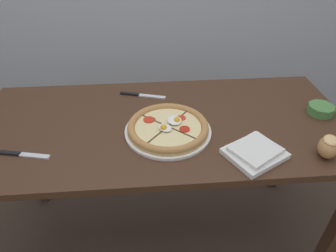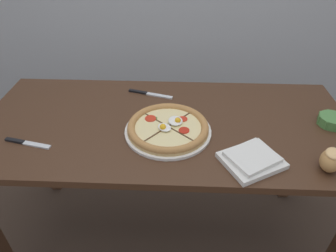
{
  "view_description": "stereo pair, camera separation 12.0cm",
  "coord_description": "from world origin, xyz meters",
  "px_view_note": "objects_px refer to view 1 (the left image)",
  "views": [
    {
      "loc": [
        -0.06,
        -1.04,
        1.52
      ],
      "look_at": [
        0.01,
        -0.07,
        0.81
      ],
      "focal_mm": 32.0,
      "sensor_mm": 36.0,
      "label": 1
    },
    {
      "loc": [
        0.06,
        -1.04,
        1.52
      ],
      "look_at": [
        0.01,
        -0.07,
        0.81
      ],
      "focal_mm": 32.0,
      "sensor_mm": 36.0,
      "label": 2
    }
  ],
  "objects_px": {
    "dining_table": "(164,141)",
    "knife_main": "(142,95)",
    "ramekin_bowl": "(321,109)",
    "napkin_folded": "(255,152)",
    "pizza": "(168,128)",
    "knife_spare": "(24,155)",
    "bread_piece_near": "(328,146)"
  },
  "relations": [
    {
      "from": "bread_piece_near",
      "to": "knife_spare",
      "type": "height_order",
      "value": "bread_piece_near"
    },
    {
      "from": "ramekin_bowl",
      "to": "knife_spare",
      "type": "distance_m",
      "value": 1.24
    },
    {
      "from": "pizza",
      "to": "ramekin_bowl",
      "type": "distance_m",
      "value": 0.69
    },
    {
      "from": "dining_table",
      "to": "knife_main",
      "type": "relative_size",
      "value": 7.18
    },
    {
      "from": "dining_table",
      "to": "pizza",
      "type": "distance_m",
      "value": 0.15
    },
    {
      "from": "pizza",
      "to": "knife_spare",
      "type": "bearing_deg",
      "value": -169.56
    },
    {
      "from": "dining_table",
      "to": "ramekin_bowl",
      "type": "relative_size",
      "value": 13.72
    },
    {
      "from": "bread_piece_near",
      "to": "pizza",
      "type": "bearing_deg",
      "value": 161.62
    },
    {
      "from": "dining_table",
      "to": "knife_spare",
      "type": "bearing_deg",
      "value": -161.94
    },
    {
      "from": "dining_table",
      "to": "knife_main",
      "type": "xyz_separation_m",
      "value": [
        -0.09,
        0.22,
        0.11
      ]
    },
    {
      "from": "ramekin_bowl",
      "to": "knife_spare",
      "type": "height_order",
      "value": "ramekin_bowl"
    },
    {
      "from": "dining_table",
      "to": "napkin_folded",
      "type": "bearing_deg",
      "value": -37.02
    },
    {
      "from": "ramekin_bowl",
      "to": "knife_main",
      "type": "xyz_separation_m",
      "value": [
        -0.78,
        0.21,
        -0.02
      ]
    },
    {
      "from": "napkin_folded",
      "to": "knife_main",
      "type": "bearing_deg",
      "value": 131.31
    },
    {
      "from": "ramekin_bowl",
      "to": "knife_main",
      "type": "relative_size",
      "value": 0.52
    },
    {
      "from": "napkin_folded",
      "to": "bread_piece_near",
      "type": "bearing_deg",
      "value": -4.32
    },
    {
      "from": "ramekin_bowl",
      "to": "bread_piece_near",
      "type": "bearing_deg",
      "value": -113.25
    },
    {
      "from": "ramekin_bowl",
      "to": "knife_spare",
      "type": "xyz_separation_m",
      "value": [
        -1.22,
        -0.18,
        -0.02
      ]
    },
    {
      "from": "dining_table",
      "to": "pizza",
      "type": "xyz_separation_m",
      "value": [
        0.01,
        -0.07,
        0.13
      ]
    },
    {
      "from": "bread_piece_near",
      "to": "napkin_folded",
      "type": "bearing_deg",
      "value": 175.68
    },
    {
      "from": "pizza",
      "to": "dining_table",
      "type": "bearing_deg",
      "value": 100.71
    },
    {
      "from": "dining_table",
      "to": "pizza",
      "type": "bearing_deg",
      "value": -79.29
    },
    {
      "from": "knife_spare",
      "to": "pizza",
      "type": "bearing_deg",
      "value": 22.89
    },
    {
      "from": "knife_spare",
      "to": "bread_piece_near",
      "type": "bearing_deg",
      "value": 7.9
    },
    {
      "from": "dining_table",
      "to": "knife_main",
      "type": "distance_m",
      "value": 0.26
    },
    {
      "from": "ramekin_bowl",
      "to": "napkin_folded",
      "type": "relative_size",
      "value": 0.46
    },
    {
      "from": "napkin_folded",
      "to": "bread_piece_near",
      "type": "relative_size",
      "value": 2.23
    },
    {
      "from": "pizza",
      "to": "ramekin_bowl",
      "type": "height_order",
      "value": "pizza"
    },
    {
      "from": "bread_piece_near",
      "to": "knife_spare",
      "type": "xyz_separation_m",
      "value": [
        -1.11,
        0.09,
        -0.04
      ]
    },
    {
      "from": "dining_table",
      "to": "pizza",
      "type": "height_order",
      "value": "pizza"
    },
    {
      "from": "knife_main",
      "to": "knife_spare",
      "type": "bearing_deg",
      "value": -121.86
    },
    {
      "from": "dining_table",
      "to": "bread_piece_near",
      "type": "xyz_separation_m",
      "value": [
        0.58,
        -0.26,
        0.15
      ]
    }
  ]
}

